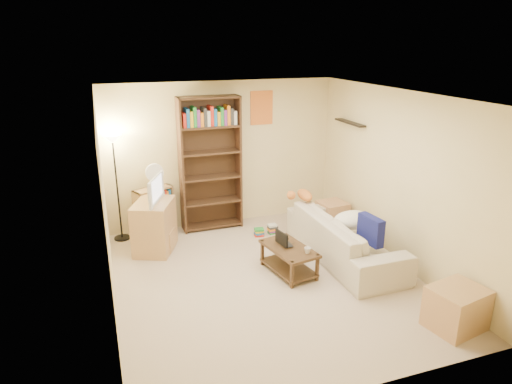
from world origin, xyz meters
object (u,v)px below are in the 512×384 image
Objects in this scene: coffee_table at (289,257)px; mug at (307,250)px; tv_stand at (154,226)px; tall_bookshelf at (210,161)px; television at (152,190)px; side_table at (332,216)px; short_bookshelf at (154,212)px; laptop at (289,243)px; desk_fan at (155,175)px; end_cabinet at (456,308)px; sofa at (344,237)px; tabby_cat at (302,195)px; floor_lamp at (114,157)px.

mug is (0.16, -0.25, 0.19)m from coffee_table.
tv_stand is 1.47m from tall_bookshelf.
side_table is (2.99, -0.18, -0.75)m from television.
television is at bearing -121.94° from short_bookshelf.
laptop is at bearing -102.87° from television.
end_cabinet is (2.85, -3.74, -0.81)m from desk_fan.
desk_fan reaches higher than short_bookshelf.
coffee_table is at bearing 157.75° from laptop.
short_bookshelf is (-1.77, 2.22, -0.02)m from mug.
sofa is 2.91m from tv_stand.
short_bookshelf reaches higher than tv_stand.
tall_bookshelf is 2.78× the size of short_bookshelf.
television reaches higher than tabby_cat.
desk_fan is 0.72× the size of end_cabinet.
tabby_cat is 0.83m from side_table.
side_table is at bearing 51.30° from mug.
laptop is (0.04, 0.10, 0.15)m from coffee_table.
tv_stand is at bearing 52.92° from laptop.
tv_stand is at bearing -102.14° from desk_fan.
coffee_table is at bearing -137.97° from side_table.
coffee_table is 2.28m from tall_bookshelf.
sofa is 2.87× the size of tv_stand.
tall_bookshelf is at bearing 157.84° from side_table.
coffee_table is (-0.97, -0.16, -0.09)m from sofa.
tall_bookshelf reaches higher than floor_lamp.
mug is at bearing -17.95° from tv_stand.
floor_lamp is 5.25m from end_cabinet.
tv_stand is (-1.69, 1.36, 0.15)m from coffee_table.
mug is 0.14× the size of short_bookshelf.
tabby_cat is 1.22× the size of desk_fan.
coffee_table is at bearing -15.68° from tv_stand.
floor_lamp reaches higher than tv_stand.
desk_fan is at bearing 127.29° from end_cabinet.
tabby_cat reaches higher than short_bookshelf.
tv_stand reaches higher than mug.
side_table is at bearing 89.63° from end_cabinet.
television is (-1.69, 1.36, 0.75)m from coffee_table.
short_bookshelf is 1.38× the size of end_cabinet.
laptop is at bearing -139.67° from side_table.
mug is 1.85m from side_table.
desk_fan is (0.12, 0.57, 0.66)m from tv_stand.
laptop is at bearing -123.77° from tabby_cat.
tall_bookshelf reaches higher than tabby_cat.
laptop is 2.30m from end_cabinet.
end_cabinet is at bearing -47.67° from floor_lamp.
sofa is at bearing 27.26° from mug.
floor_lamp reaches higher than side_table.
laptop is 2.13m from tv_stand.
coffee_table is at bearing 122.39° from mug.
sofa is at bearing -70.72° from tabby_cat.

